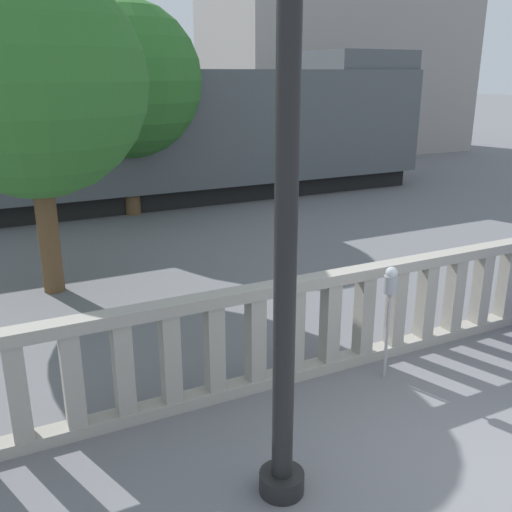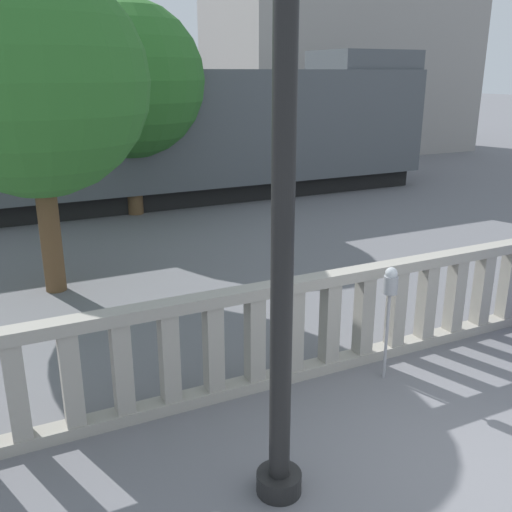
{
  "view_description": "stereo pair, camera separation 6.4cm",
  "coord_description": "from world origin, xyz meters",
  "px_view_note": "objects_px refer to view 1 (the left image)",
  "views": [
    {
      "loc": [
        -4.1,
        -3.1,
        3.73
      ],
      "look_at": [
        -0.83,
        3.46,
        1.36
      ],
      "focal_mm": 40.0,
      "sensor_mm": 36.0,
      "label": 1
    },
    {
      "loc": [
        -4.04,
        -3.13,
        3.73
      ],
      "look_at": [
        -0.83,
        3.46,
        1.36
      ],
      "focal_mm": 40.0,
      "sensor_mm": 36.0,
      "label": 2
    }
  ],
  "objects_px": {
    "train_far": "(141,107)",
    "tree_right": "(124,80)",
    "lamppost": "(287,137)",
    "train_near": "(19,142)",
    "parking_meter": "(390,289)",
    "tree_left": "(31,82)"
  },
  "relations": [
    {
      "from": "parking_meter",
      "to": "train_near",
      "type": "bearing_deg",
      "value": 105.86
    },
    {
      "from": "tree_left",
      "to": "train_far",
      "type": "bearing_deg",
      "value": 70.71
    },
    {
      "from": "parking_meter",
      "to": "train_far",
      "type": "bearing_deg",
      "value": 80.12
    },
    {
      "from": "lamppost",
      "to": "train_far",
      "type": "height_order",
      "value": "lamppost"
    },
    {
      "from": "parking_meter",
      "to": "lamppost",
      "type": "bearing_deg",
      "value": -150.24
    },
    {
      "from": "tree_left",
      "to": "tree_right",
      "type": "height_order",
      "value": "tree_right"
    },
    {
      "from": "train_near",
      "to": "lamppost",
      "type": "bearing_deg",
      "value": -85.44
    },
    {
      "from": "parking_meter",
      "to": "tree_right",
      "type": "distance_m",
      "value": 10.4
    },
    {
      "from": "train_near",
      "to": "tree_right",
      "type": "distance_m",
      "value": 3.23
    },
    {
      "from": "train_near",
      "to": "tree_right",
      "type": "relative_size",
      "value": 4.51
    },
    {
      "from": "lamppost",
      "to": "tree_left",
      "type": "distance_m",
      "value": 6.41
    },
    {
      "from": "train_far",
      "to": "tree_right",
      "type": "relative_size",
      "value": 4.39
    },
    {
      "from": "train_far",
      "to": "tree_left",
      "type": "distance_m",
      "value": 25.54
    },
    {
      "from": "train_far",
      "to": "tree_left",
      "type": "xyz_separation_m",
      "value": [
        -8.42,
        -24.04,
        1.85
      ]
    },
    {
      "from": "tree_right",
      "to": "train_near",
      "type": "bearing_deg",
      "value": 157.04
    },
    {
      "from": "train_near",
      "to": "parking_meter",
      "type": "bearing_deg",
      "value": -74.14
    },
    {
      "from": "train_far",
      "to": "tree_right",
      "type": "distance_m",
      "value": 19.87
    },
    {
      "from": "lamppost",
      "to": "train_far",
      "type": "relative_size",
      "value": 0.27
    },
    {
      "from": "tree_left",
      "to": "tree_right",
      "type": "distance_m",
      "value": 5.79
    },
    {
      "from": "parking_meter",
      "to": "tree_right",
      "type": "bearing_deg",
      "value": 93.26
    },
    {
      "from": "train_far",
      "to": "train_near",
      "type": "bearing_deg",
      "value": -114.82
    },
    {
      "from": "lamppost",
      "to": "tree_right",
      "type": "relative_size",
      "value": 1.17
    }
  ]
}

